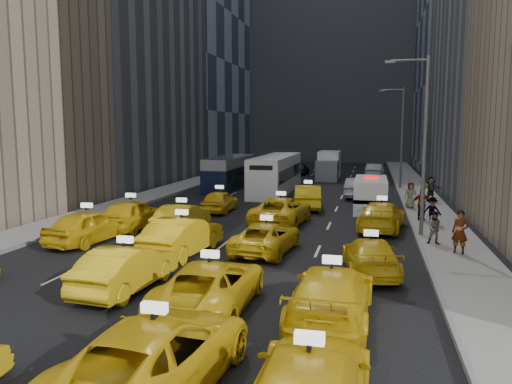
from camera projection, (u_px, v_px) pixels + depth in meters
ground at (148, 304)px, 15.76m from camera, size 160.00×160.00×0.00m
sidewalk_west at (162, 192)px, 42.26m from camera, size 3.00×90.00×0.15m
sidewalk_east at (422, 200)px, 37.54m from camera, size 3.00×90.00×0.15m
curb_west at (178, 193)px, 41.93m from camera, size 0.15×90.00×0.18m
curb_east at (402, 200)px, 37.86m from camera, size 0.15×90.00×0.18m
building_west_far at (177, 16)px, 69.80m from camera, size 16.00×22.00×42.00m
building_backdrop at (334, 39)px, 82.71m from camera, size 30.00×12.00×40.00m
streetlight_near at (423, 140)px, 24.65m from camera, size 2.15×0.22×9.00m
streetlight_far at (401, 134)px, 43.96m from camera, size 2.15×0.22×9.00m
taxi_2 at (156, 354)px, 10.50m from camera, size 3.11×5.99×1.61m
taxi_5 at (126, 268)px, 17.05m from camera, size 1.96×4.82×1.55m
taxi_6 at (211, 285)px, 15.30m from camera, size 2.51×5.42×1.50m
taxi_7 at (331, 294)px, 14.30m from camera, size 2.40×5.57×1.60m
taxi_8 at (88, 226)px, 23.98m from camera, size 2.48×4.96×1.62m
taxi_9 at (182, 236)px, 21.78m from camera, size 2.29×5.23×1.67m
taxi_10 at (266, 237)px, 22.26m from camera, size 2.69×5.02×1.34m
taxi_11 at (370, 256)px, 19.02m from camera, size 2.50×4.87×1.35m
taxi_12 at (131, 214)px, 27.22m from camera, size 2.10×4.94×1.66m
taxi_13 at (182, 218)px, 26.34m from camera, size 1.71×4.68×1.53m
taxi_14 at (281, 211)px, 28.47m from camera, size 3.02×5.92×1.60m
taxi_15 at (382, 216)px, 27.01m from camera, size 2.81×5.55×1.54m
taxi_16 at (220, 201)px, 32.80m from camera, size 1.75×4.24×1.44m
taxi_17 at (308, 197)px, 34.16m from camera, size 2.32×5.10×1.62m
nypd_van at (371, 195)px, 33.32m from camera, size 2.19×5.46×2.33m
double_decker at (230, 173)px, 45.23m from camera, size 3.06×9.94×2.85m
city_bus at (276, 174)px, 42.74m from camera, size 3.59×12.29×3.13m
box_truck at (329, 166)px, 53.40m from camera, size 2.85×6.65×2.95m
misc_car_0 at (358, 188)px, 39.60m from camera, size 1.93×4.85×1.57m
misc_car_1 at (251, 171)px, 54.71m from camera, size 2.96×5.58×1.49m
misc_car_2 at (325, 168)px, 58.52m from camera, size 2.24×5.51×1.60m
misc_car_3 at (301, 169)px, 58.42m from camera, size 1.74×3.98×1.34m
misc_car_4 at (375, 171)px, 55.13m from camera, size 2.08×4.84×1.55m
pedestrian_0 at (460, 232)px, 21.37m from camera, size 0.80×0.66×1.88m
pedestrian_1 at (435, 228)px, 23.05m from camera, size 0.80×0.51×1.55m
pedestrian_2 at (432, 211)px, 27.62m from camera, size 1.03×0.46×1.57m
pedestrian_3 at (421, 204)px, 29.16m from camera, size 1.11×0.53×1.87m
pedestrian_4 at (411, 195)px, 33.46m from camera, size 0.94×0.65×1.74m
pedestrian_5 at (431, 189)px, 36.33m from camera, size 1.74×1.11×1.82m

